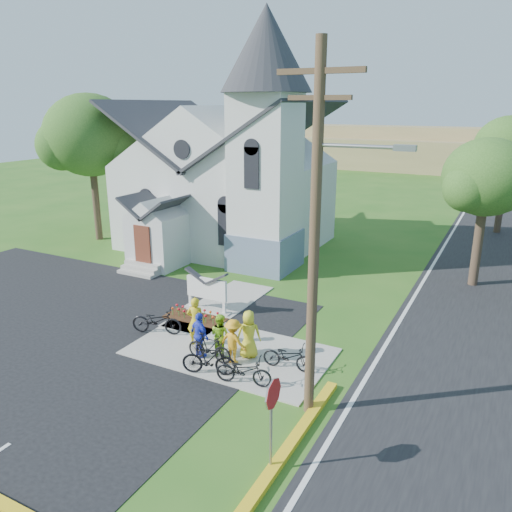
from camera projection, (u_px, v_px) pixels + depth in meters
The scene contains 23 objects.
ground at pixel (187, 349), 17.99m from camera, with size 120.00×120.00×0.00m, color #2B5E1A.
parking_lot at pixel (9, 331), 19.40m from camera, with size 20.00×16.00×0.02m, color black.
road at pixel (508, 271), 26.28m from camera, with size 8.00×90.00×0.02m, color black.
sidewalk at pixel (230, 351), 17.75m from camera, with size 7.00×4.00×0.05m, color #9B958C.
church at pixel (230, 161), 29.48m from camera, with size 12.35×12.00×13.00m.
church_sign at pixel (207, 289), 20.94m from camera, with size 2.20×0.40×1.70m.
flower_bed at pixel (195, 318), 20.47m from camera, with size 2.60×1.10×0.07m, color #351D0E.
utility_pole at pixel (317, 228), 12.77m from camera, with size 3.45×0.28×10.00m.
stop_sign at pixel (272, 406), 11.51m from camera, with size 0.11×0.76×2.48m.
tree_lot_corner at pixel (90, 136), 30.75m from camera, with size 5.60×5.60×9.15m.
tree_road_near at pixel (487, 178), 22.89m from camera, with size 4.00×4.00×7.05m.
tree_road_mid at pixel (509, 147), 32.67m from camera, with size 4.40×4.40×7.80m.
distant_hills at pixel (464, 156), 63.64m from camera, with size 61.00×10.00×5.60m.
cyclist_0 at pixel (196, 321), 17.95m from camera, with size 0.67×0.44×1.83m, color gold.
bike_0 at pixel (157, 321), 18.97m from camera, with size 0.68×1.96×1.03m, color black.
cyclist_1 at pixel (220, 335), 17.19m from camera, with size 0.75×0.59×1.55m, color #9BDA28.
bike_1 at pixel (209, 359), 16.04m from camera, with size 0.50×1.79×1.07m, color black.
cyclist_2 at pixel (200, 335), 17.11m from camera, with size 0.95×0.40×1.63m, color blue.
bike_2 at pixel (244, 370), 15.49m from camera, with size 0.63×1.80×0.95m, color black.
cyclist_3 at pixel (233, 341), 16.72m from camera, with size 1.01×0.58×1.56m, color orange.
bike_3 at pixel (209, 347), 16.91m from camera, with size 0.47×1.66×0.99m, color black.
cyclist_4 at pixel (249, 334), 17.09m from camera, with size 0.83×0.54×1.69m, color gold.
bike_4 at pixel (288, 356), 16.40m from camera, with size 0.60×1.73×0.91m, color black.
Camera 1 is at (9.73, -13.24, 8.44)m, focal length 35.00 mm.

